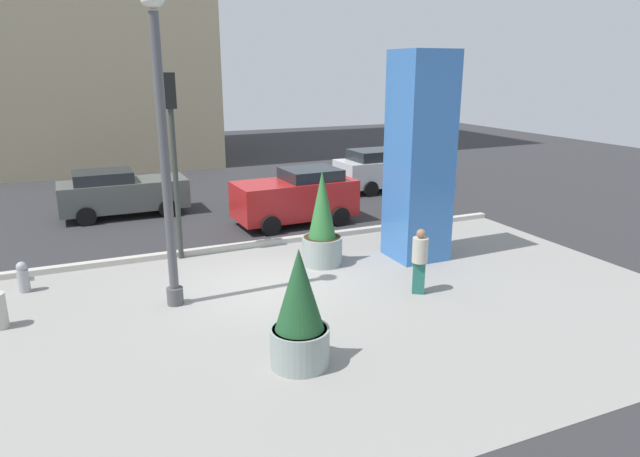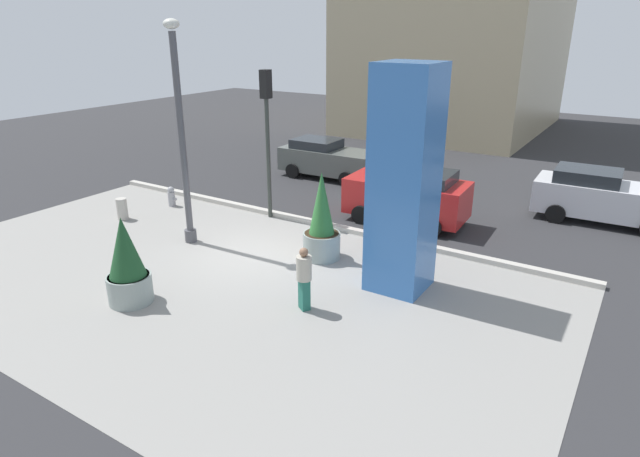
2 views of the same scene
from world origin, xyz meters
TOP-DOWN VIEW (x-y plane):
  - ground_plane at (0.00, 4.00)m, footprint 60.00×60.00m
  - plaza_pavement at (0.00, -2.00)m, footprint 18.00×10.00m
  - curb_strip at (0.00, 3.12)m, footprint 18.00×0.24m
  - lamp_post at (-2.23, -0.19)m, footprint 0.44×0.44m
  - art_pillar_blue at (4.46, 0.47)m, footprint 1.39×1.39m
  - potted_plant_mid_plaza at (1.84, 0.94)m, footprint 1.07×1.07m
  - potted_plant_by_pillar at (-0.66, -3.75)m, footprint 1.06×1.06m
  - fire_hydrant at (-5.36, 1.97)m, footprint 0.36×0.26m
  - concrete_bollard at (-5.71, 0.04)m, footprint 0.36×0.36m
  - traffic_light_far_side at (-1.54, 2.95)m, footprint 0.28×0.42m
  - car_far_lane at (2.70, 5.04)m, footprint 4.08×2.21m
  - car_curb_west at (-2.58, 8.47)m, footprint 4.34×2.02m
  - car_passing_lane at (8.25, 8.59)m, footprint 4.56×2.11m
  - pedestrian_on_sidewalk at (3.08, -1.81)m, footprint 0.50×0.50m

SIDE VIEW (x-z plane):
  - ground_plane at x=0.00m, z-range 0.00..0.00m
  - plaza_pavement at x=0.00m, z-range -0.01..0.01m
  - curb_strip at x=0.00m, z-range 0.00..0.16m
  - fire_hydrant at x=-5.36m, z-range -0.01..0.74m
  - concrete_bollard at x=-5.71m, z-range 0.00..0.75m
  - car_curb_west at x=-2.58m, z-range 0.01..1.66m
  - pedestrian_on_sidewalk at x=3.08m, z-range 0.08..1.65m
  - car_passing_lane at x=8.25m, z-range 0.00..1.76m
  - car_far_lane at x=2.70m, z-range 0.01..1.85m
  - potted_plant_by_pillar at x=-0.66m, z-range -0.11..2.07m
  - potted_plant_mid_plaza at x=1.84m, z-range -0.24..2.32m
  - art_pillar_blue at x=4.46m, z-range 0.00..5.54m
  - lamp_post at x=-2.23m, z-range -0.08..6.38m
  - traffic_light_far_side at x=-1.54m, z-range 0.84..5.81m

